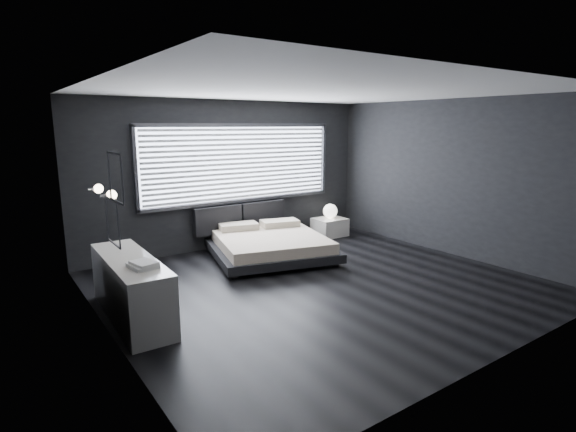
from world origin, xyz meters
TOP-DOWN VIEW (x-y plane):
  - room at (0.00, 0.00)m, footprint 6.04×6.00m
  - window at (0.20, 2.70)m, footprint 4.14×0.09m
  - headboard at (0.12, 2.64)m, footprint 1.96×0.16m
  - sconce_near at (-2.88, 0.05)m, footprint 0.18×0.11m
  - sconce_far at (-2.88, 0.65)m, footprint 0.18×0.11m
  - wall_art_upper at (-2.98, -0.55)m, footprint 0.01×0.48m
  - wall_art_lower at (-2.98, -0.30)m, footprint 0.01×0.48m
  - bed at (0.13, 1.59)m, footprint 2.44×2.37m
  - nightstand at (2.05, 2.22)m, footprint 0.66×0.55m
  - orb_lamp at (2.09, 2.26)m, footprint 0.30×0.30m
  - dresser at (-2.65, 0.42)m, footprint 0.58×1.92m
  - book_stack at (-2.62, -0.04)m, footprint 0.30×0.38m

SIDE VIEW (x-z plane):
  - nightstand at x=2.05m, z-range 0.00..0.38m
  - bed at x=0.13m, z-range -0.02..0.50m
  - dresser at x=-2.65m, z-range 0.00..0.76m
  - orb_lamp at x=2.09m, z-range 0.38..0.68m
  - headboard at x=0.12m, z-range 0.31..0.83m
  - book_stack at x=-2.62m, z-range 0.76..0.83m
  - wall_art_lower at x=-2.98m, z-range 1.14..1.62m
  - room at x=0.00m, z-range 0.00..2.80m
  - sconce_near at x=-2.88m, z-range 1.55..1.66m
  - sconce_far at x=-2.88m, z-range 1.55..1.66m
  - window at x=0.20m, z-range 0.85..2.37m
  - wall_art_upper at x=-2.98m, z-range 1.61..2.09m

